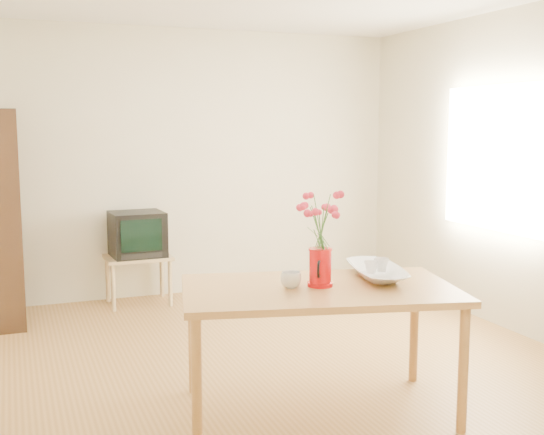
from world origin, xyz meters
name	(u,v)px	position (x,y,z in m)	size (l,w,h in m)	color
room	(291,179)	(0.03, 0.00, 1.30)	(4.50, 4.50, 4.50)	olive
table	(319,299)	(-0.15, -0.84, 0.68)	(1.72, 1.22, 0.75)	#9F6C36
tv_stand	(138,263)	(-0.70, 1.97, 0.39)	(0.60, 0.45, 0.46)	tan
bookshelf	(4,225)	(-1.85, 1.75, 0.84)	(0.28, 0.70, 1.80)	black
pitcher	(320,269)	(-0.14, -0.83, 0.85)	(0.15, 0.21, 0.23)	red
flowers	(321,219)	(-0.14, -0.83, 1.14)	(0.26, 0.26, 0.36)	#DF3452
mug	(291,280)	(-0.31, -0.81, 0.80)	(0.12, 0.12, 0.09)	white
bowl	(377,245)	(0.28, -0.75, 0.95)	(0.43, 0.43, 0.41)	white
teacup_a	(371,252)	(0.24, -0.75, 0.91)	(0.07, 0.07, 0.06)	white
teacup_b	(382,250)	(0.32, -0.73, 0.92)	(0.08, 0.08, 0.07)	white
television	(137,233)	(-0.70, 1.98, 0.67)	(0.50, 0.47, 0.41)	black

